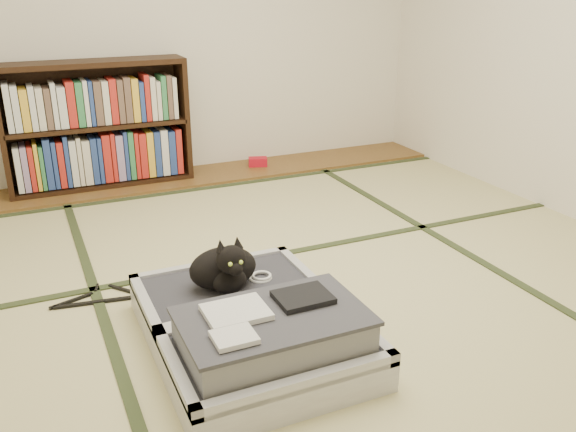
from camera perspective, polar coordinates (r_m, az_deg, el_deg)
name	(u,v)px	position (r m, az deg, el deg)	size (l,w,h in m)	color
floor	(307,286)	(3.14, 1.80, -6.53)	(4.50, 4.50, 0.00)	#C8BF85
wood_strip	(197,176)	(4.87, -8.55, 3.72)	(4.00, 0.50, 0.02)	brown
red_item	(258,162)	(5.05, -2.84, 5.09)	(0.15, 0.09, 0.07)	red
tatami_borders	(270,248)	(3.54, -1.70, -3.06)	(4.00, 4.50, 0.01)	#2D381E
bookcase	(98,128)	(4.70, -17.39, 7.91)	(1.31, 0.30, 0.92)	black
suitcase	(253,328)	(2.58, -3.27, -10.40)	(0.80, 1.07, 0.31)	silver
cat	(225,268)	(2.74, -5.90, -4.88)	(0.36, 0.36, 0.29)	black
cable_coil	(261,277)	(2.86, -2.57, -5.71)	(0.11, 0.11, 0.03)	white
hanger	(100,298)	(3.14, -17.18, -7.37)	(0.45, 0.23, 0.01)	black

